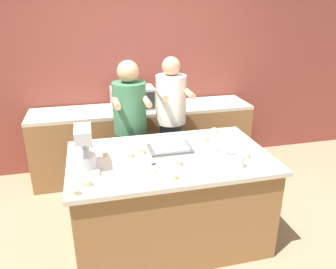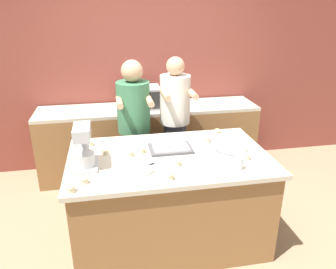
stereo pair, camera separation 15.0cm
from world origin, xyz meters
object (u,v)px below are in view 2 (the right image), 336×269
Objects in this scene: cupcake_6 at (90,143)px; baking_tray at (171,148)px; cupcake_4 at (71,188)px; cupcake_8 at (105,151)px; stand_mixer at (84,149)px; small_plate at (144,170)px; cupcake_0 at (170,176)px; person_right at (175,126)px; drinking_glass at (239,163)px; cupcake_5 at (207,139)px; microwave_oven at (139,97)px; cupcake_10 at (142,150)px; knife at (155,163)px; mixing_bowl at (228,146)px; cupcake_1 at (130,153)px; person_left at (134,130)px; cupcake_9 at (84,180)px; cupcake_2 at (217,131)px; cupcake_7 at (177,162)px; cupcake_3 at (247,157)px.

baking_tray is at bearing -17.70° from cupcake_6.
cupcake_4 is 1.00× the size of cupcake_8.
stand_mixer is 0.52m from small_plate.
person_right is at bearing 76.53° from cupcake_0.
drinking_glass is at bearing 4.91° from cupcake_4.
stand_mixer reaches higher than cupcake_5.
person_right is at bearing 51.30° from cupcake_4.
stand_mixer reaches higher than microwave_oven.
cupcake_8 is at bearing 173.53° from cupcake_10.
knife is 0.66m from cupcake_5.
person_right is 24.58× the size of cupcake_0.
cupcake_0 is at bearing -148.65° from mixing_bowl.
small_plate is 0.85× the size of knife.
cupcake_5 is at bearing 11.56° from cupcake_10.
baking_tray is at bearing 51.66° from small_plate.
cupcake_1 is at bearing -154.79° from cupcake_10.
cupcake_5 is at bearing 5.55° from cupcake_8.
mixing_bowl is 0.87m from cupcake_1.
cupcake_4 is 1.00× the size of cupcake_5.
person_right is at bearing 53.80° from cupcake_1.
knife is 2.96× the size of cupcake_4.
cupcake_10 is at bearing -89.45° from person_left.
cupcake_10 is (-0.11, -1.31, -0.13)m from microwave_oven.
cupcake_6 is at bearing 173.82° from cupcake_5.
drinking_glass is at bearing -31.48° from cupcake_10.
cupcake_9 is at bearing -89.65° from stand_mixer.
baking_tray is at bearing 15.18° from stand_mixer.
knife is 0.26m from cupcake_1.
person_right is 1.27m from cupcake_0.
cupcake_2 is (0.82, -0.41, 0.07)m from person_left.
baking_tray is 5.91× the size of cupcake_5.
cupcake_10 is (-0.45, -0.72, 0.06)m from person_right.
knife is 2.96× the size of cupcake_7.
drinking_glass is 0.59m from cupcake_5.
cupcake_1 and cupcake_4 have the same top height.
baking_tray is 0.47m from small_plate.
cupcake_4 is 1.00× the size of cupcake_7.
baking_tray is 5.91× the size of cupcake_10.
cupcake_10 is at bearing -175.95° from baking_tray.
cupcake_6 and cupcake_8 have the same top height.
cupcake_1 is at bearing -22.39° from cupcake_8.
cupcake_0 is 1.00× the size of cupcake_4.
stand_mixer is 5.49× the size of cupcake_3.
small_plate is 0.90m from cupcake_3.
baking_tray is 0.77m from cupcake_6.
cupcake_8 is (-0.78, -0.68, 0.06)m from person_right.
cupcake_10 is (-0.75, 0.15, -0.04)m from mixing_bowl.
mixing_bowl is 1.39m from cupcake_4.
stand_mixer is 0.41m from cupcake_4.
cupcake_1 is 1.00m from cupcake_2.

